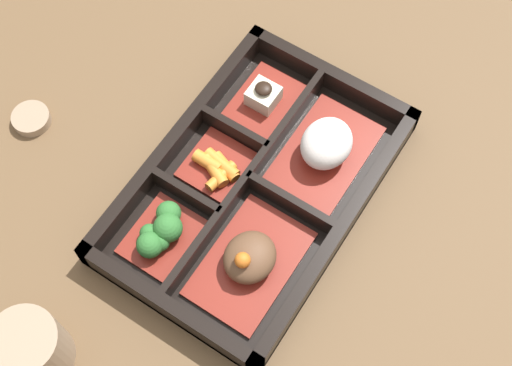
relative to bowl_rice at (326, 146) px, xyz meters
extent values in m
plane|color=brown|center=(0.08, -0.04, -0.03)|extent=(3.00, 3.00, 0.00)
cube|color=black|center=(0.08, -0.04, -0.03)|extent=(0.34, 0.22, 0.01)
cube|color=black|center=(0.08, -0.15, -0.01)|extent=(0.34, 0.01, 0.04)
cube|color=black|center=(0.08, 0.06, -0.01)|extent=(0.34, 0.01, 0.04)
cube|color=black|center=(-0.09, -0.04, -0.01)|extent=(0.01, 0.22, 0.04)
cube|color=black|center=(0.24, -0.04, -0.01)|extent=(0.01, 0.22, 0.04)
cube|color=black|center=(0.08, -0.05, -0.01)|extent=(0.31, 0.01, 0.04)
cube|color=black|center=(0.04, -0.10, -0.01)|extent=(0.01, 0.09, 0.04)
cube|color=black|center=(0.13, -0.10, -0.01)|extent=(0.01, 0.09, 0.04)
cube|color=black|center=(0.08, 0.00, -0.01)|extent=(0.01, 0.11, 0.04)
cube|color=maroon|center=(0.00, 0.00, -0.02)|extent=(0.13, 0.09, 0.01)
ellipsoid|color=silver|center=(0.00, 0.00, 0.01)|extent=(0.06, 0.05, 0.05)
cube|color=maroon|center=(0.15, 0.00, -0.02)|extent=(0.13, 0.09, 0.01)
ellipsoid|color=brown|center=(0.15, 0.00, 0.00)|extent=(0.06, 0.05, 0.03)
sphere|color=#D1661E|center=(0.17, 0.00, 0.02)|extent=(0.02, 0.02, 0.02)
cube|color=maroon|center=(-0.02, -0.10, -0.02)|extent=(0.09, 0.06, 0.01)
cube|color=beige|center=(-0.02, -0.10, -0.01)|extent=(0.03, 0.03, 0.02)
ellipsoid|color=black|center=(-0.02, -0.10, 0.01)|extent=(0.02, 0.02, 0.01)
cube|color=maroon|center=(0.08, -0.10, -0.02)|extent=(0.07, 0.06, 0.01)
cylinder|color=orange|center=(0.09, -0.09, -0.01)|extent=(0.03, 0.04, 0.01)
cylinder|color=orange|center=(0.08, -0.10, -0.01)|extent=(0.02, 0.03, 0.01)
cylinder|color=orange|center=(0.07, -0.09, -0.01)|extent=(0.02, 0.05, 0.01)
cylinder|color=orange|center=(0.08, -0.08, -0.01)|extent=(0.02, 0.04, 0.01)
cylinder|color=orange|center=(0.09, -0.08, -0.01)|extent=(0.04, 0.02, 0.01)
cube|color=maroon|center=(0.18, -0.10, -0.02)|extent=(0.08, 0.06, 0.01)
sphere|color=#2D6B2D|center=(0.19, -0.09, -0.01)|extent=(0.02, 0.02, 0.02)
sphere|color=#2D6B2D|center=(0.16, -0.10, 0.00)|extent=(0.03, 0.03, 0.03)
sphere|color=#2D6B2D|center=(0.17, -0.09, 0.00)|extent=(0.03, 0.03, 0.03)
sphere|color=#2D6B2D|center=(0.20, -0.09, 0.00)|extent=(0.03, 0.03, 0.03)
sphere|color=#2D6B2D|center=(0.19, -0.10, -0.01)|extent=(0.02, 0.02, 0.02)
cylinder|color=gray|center=(0.34, -0.12, 0.01)|extent=(0.07, 0.07, 0.07)
cylinder|color=#597A38|center=(0.34, -0.12, 0.04)|extent=(0.05, 0.05, 0.01)
cylinder|color=gray|center=(0.14, -0.31, -0.03)|extent=(0.04, 0.04, 0.01)
cylinder|color=black|center=(0.14, -0.31, -0.02)|extent=(0.03, 0.03, 0.00)
camera|label=1|loc=(0.36, 0.14, 0.69)|focal=50.00mm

